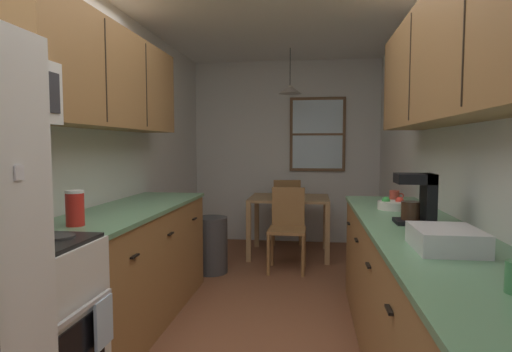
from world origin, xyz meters
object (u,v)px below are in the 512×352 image
storage_canister (75,208)px  fruit_bowl (393,205)px  trash_bin (211,245)px  coffee_maker (420,198)px  stove_range (17,337)px  mug_by_coffeemaker (395,196)px  dining_chair_far (286,208)px  dining_table (289,206)px  dining_chair_near (287,224)px  dish_rack (446,239)px

storage_canister → fruit_bowl: storage_canister is taller
trash_bin → coffee_maker: (1.71, -1.75, 0.76)m
stove_range → mug_by_coffeemaker: bearing=41.6°
dining_chair_far → storage_canister: storage_canister is taller
dining_table → dining_chair_near: bearing=-88.8°
dining_chair_near → dining_chair_far: same height
dining_chair_near → dish_rack: 2.79m
dining_chair_near → trash_bin: size_ratio=1.50×
dining_table → storage_canister: (-1.10, -2.91, 0.39)m
dining_chair_near → mug_by_coffeemaker: size_ratio=7.73×
dining_table → coffee_maker: (0.91, -2.58, 0.44)m
coffee_maker → mug_by_coffeemaker: size_ratio=2.60×
dining_table → mug_by_coffeemaker: size_ratio=8.33×
dining_table → storage_canister: 3.13m
trash_bin → dining_chair_near: bearing=15.8°
storage_canister → stove_range: bearing=-89.4°
storage_canister → fruit_bowl: 2.16m
dining_table → fruit_bowl: fruit_bowl is taller
dining_chair_near → dish_rack: bearing=-71.8°
dining_chair_far → dish_rack: 3.96m
coffee_maker → fruit_bowl: size_ratio=1.39×
stove_range → coffee_maker: (2.00, 0.85, 0.59)m
dining_chair_far → trash_bin: 1.62m
stove_range → dish_rack: bearing=6.2°
dining_chair_near → storage_canister: storage_canister is taller
trash_bin → stove_range: bearing=-96.5°
trash_bin → mug_by_coffeemaker: bearing=-24.2°
dining_table → dish_rack: (0.87, -3.22, 0.33)m
storage_canister → coffee_maker: (2.01, 0.33, 0.05)m
stove_range → dining_chair_far: size_ratio=1.22×
trash_bin → fruit_bowl: (1.66, -1.18, 0.64)m
dining_chair_near → fruit_bowl: (0.85, -1.41, 0.44)m
dining_chair_far → mug_by_coffeemaker: 2.49m
storage_canister → mug_by_coffeemaker: storage_canister is taller
fruit_bowl → dish_rack: dish_rack is taller
dining_chair_far → mug_by_coffeemaker: (1.02, -2.23, 0.45)m
stove_range → fruit_bowl: 2.46m
dining_chair_far → dish_rack: dish_rack is taller
mug_by_coffeemaker → fruit_bowl: (-0.09, -0.39, -0.01)m
dining_table → fruit_bowl: bearing=-66.7°
dining_chair_near → dining_chair_far: size_ratio=1.00×
fruit_bowl → dish_rack: 1.21m
trash_bin → dish_rack: size_ratio=1.77×
storage_canister → dish_rack: storage_canister is taller
trash_bin → dish_rack: bearing=-55.0°
coffee_maker → mug_by_coffeemaker: bearing=87.6°
trash_bin → dining_table: bearing=46.3°
trash_bin → mug_by_coffeemaker: size_ratio=5.16×
coffee_maker → storage_canister: bearing=-170.7°
storage_canister → coffee_maker: coffee_maker is taller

